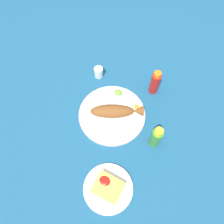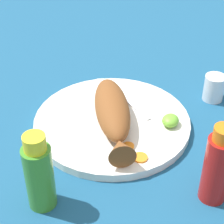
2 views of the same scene
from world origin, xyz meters
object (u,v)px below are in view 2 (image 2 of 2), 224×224
at_px(fried_fish, 113,113).
at_px(salt_cup, 214,89).
at_px(hot_sauce_bottle_green, 39,174).
at_px(hot_sauce_bottle_red, 217,167).
at_px(main_plate, 112,123).
at_px(fork_far, 122,96).
at_px(fork_near, 102,97).

relative_size(fried_fish, salt_cup, 4.12).
bearing_deg(fried_fish, hot_sauce_bottle_green, 141.25).
bearing_deg(hot_sauce_bottle_red, salt_cup, 10.27).
bearing_deg(hot_sauce_bottle_red, hot_sauce_bottle_green, 114.59).
relative_size(main_plate, hot_sauce_bottle_red, 2.16).
bearing_deg(fried_fish, main_plate, 0.00).
height_order(main_plate, hot_sauce_bottle_red, hot_sauce_bottle_red).
xyz_separation_m(main_plate, fork_far, (0.09, 0.01, 0.01)).
height_order(fried_fish, hot_sauce_bottle_green, hot_sauce_bottle_green).
height_order(fried_fish, salt_cup, fried_fish).
xyz_separation_m(main_plate, hot_sauce_bottle_red, (-0.12, -0.24, 0.06)).
distance_m(hot_sauce_bottle_red, salt_cup, 0.32).
relative_size(main_plate, hot_sauce_bottle_green, 2.22).
xyz_separation_m(hot_sauce_bottle_green, salt_cup, (0.44, -0.22, -0.04)).
distance_m(main_plate, fork_near, 0.09).
height_order(hot_sauce_bottle_red, salt_cup, hot_sauce_bottle_red).
bearing_deg(main_plate, hot_sauce_bottle_red, -116.94).
relative_size(main_plate, fork_far, 2.16).
relative_size(main_plate, salt_cup, 5.39).
xyz_separation_m(main_plate, fried_fish, (-0.01, -0.01, 0.04)).
relative_size(fork_near, fork_far, 1.09).
bearing_deg(fried_fish, fork_far, -19.51).
relative_size(fried_fish, fork_near, 1.51).
relative_size(fork_far, salt_cup, 2.50).
distance_m(fried_fish, salt_cup, 0.27).
height_order(fork_far, hot_sauce_bottle_red, hot_sauce_bottle_red).
relative_size(fried_fish, hot_sauce_bottle_red, 1.65).
distance_m(main_plate, hot_sauce_bottle_green, 0.26).
xyz_separation_m(fork_near, fork_far, (0.02, -0.04, 0.00)).
distance_m(fork_far, hot_sauce_bottle_green, 0.34).
distance_m(main_plate, fried_fish, 0.04).
height_order(fork_near, fork_far, same).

